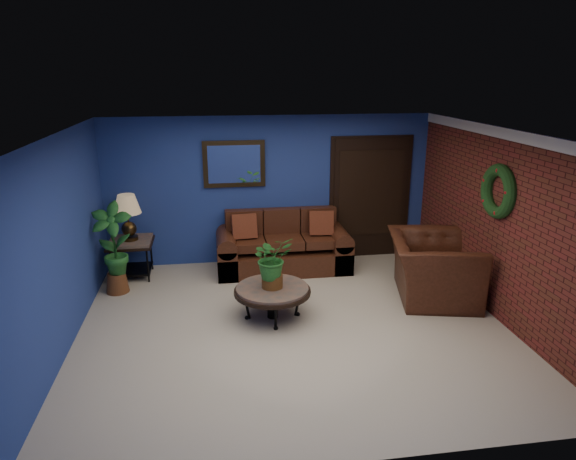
{
  "coord_description": "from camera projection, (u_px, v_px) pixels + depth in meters",
  "views": [
    {
      "loc": [
        -0.97,
        -5.95,
        3.21
      ],
      "look_at": [
        0.01,
        0.55,
        1.14
      ],
      "focal_mm": 32.0,
      "sensor_mm": 36.0,
      "label": 1
    }
  ],
  "objects": [
    {
      "name": "wall_right_brick",
      "position": [
        500.0,
        225.0,
        6.73
      ],
      "size": [
        0.04,
        5.0,
        2.5
      ],
      "primitive_type": "cube",
      "color": "maroon",
      "rests_on": "ground"
    },
    {
      "name": "closet_door",
      "position": [
        370.0,
        198.0,
        8.98
      ],
      "size": [
        1.44,
        0.06,
        2.18
      ],
      "primitive_type": "cube",
      "color": "black",
      "rests_on": "wall_back"
    },
    {
      "name": "wall_back",
      "position": [
        270.0,
        190.0,
        8.7
      ],
      "size": [
        5.5,
        0.04,
        2.5
      ],
      "primitive_type": "cube",
      "color": "navy",
      "rests_on": "ground"
    },
    {
      "name": "wall_left",
      "position": [
        60.0,
        246.0,
        5.95
      ],
      "size": [
        0.04,
        5.0,
        2.5
      ],
      "primitive_type": "cube",
      "color": "navy",
      "rests_on": "ground"
    },
    {
      "name": "armchair",
      "position": [
        433.0,
        268.0,
        7.45
      ],
      "size": [
        1.5,
        1.63,
        0.9
      ],
      "primitive_type": "imported",
      "rotation": [
        0.0,
        0.0,
        1.35
      ],
      "color": "#472114",
      "rests_on": "ground"
    },
    {
      "name": "end_table",
      "position": [
        131.0,
        248.0,
        8.18
      ],
      "size": [
        0.69,
        0.69,
        0.63
      ],
      "color": "#4A4440",
      "rests_on": "ground"
    },
    {
      "name": "tall_plant",
      "position": [
        113.0,
        245.0,
        7.53
      ],
      "size": [
        0.66,
        0.5,
        1.38
      ],
      "color": "brown",
      "rests_on": "ground"
    },
    {
      "name": "side_chair",
      "position": [
        292.0,
        238.0,
        8.6
      ],
      "size": [
        0.46,
        0.46,
        0.9
      ],
      "rotation": [
        0.0,
        0.0,
        -0.22
      ],
      "color": "brown",
      "rests_on": "ground"
    },
    {
      "name": "wreath",
      "position": [
        498.0,
        191.0,
        6.64
      ],
      "size": [
        0.16,
        0.72,
        0.72
      ],
      "primitive_type": "torus",
      "rotation": [
        0.0,
        1.57,
        0.0
      ],
      "color": "black",
      "rests_on": "wall_right_brick"
    },
    {
      "name": "table_lamp",
      "position": [
        127.0,
        212.0,
        8.0
      ],
      "size": [
        0.43,
        0.43,
        0.71
      ],
      "color": "#3D2B14",
      "rests_on": "end_table"
    },
    {
      "name": "floor",
      "position": [
        294.0,
        326.0,
        6.72
      ],
      "size": [
        5.5,
        5.5,
        0.0
      ],
      "primitive_type": "plane",
      "color": "#BEB19D",
      "rests_on": "ground"
    },
    {
      "name": "floor_plant",
      "position": [
        417.0,
        246.0,
        8.51
      ],
      "size": [
        0.43,
        0.39,
        0.79
      ],
      "color": "brown",
      "rests_on": "ground"
    },
    {
      "name": "coffee_table",
      "position": [
        272.0,
        291.0,
        6.84
      ],
      "size": [
        1.03,
        1.03,
        0.44
      ],
      "rotation": [
        0.0,
        0.0,
        0.33
      ],
      "color": "#4A4440",
      "rests_on": "ground"
    },
    {
      "name": "crown_molding",
      "position": [
        510.0,
        135.0,
        6.38
      ],
      "size": [
        0.03,
        5.0,
        0.14
      ],
      "primitive_type": "cube",
      "color": "white",
      "rests_on": "wall_right_brick"
    },
    {
      "name": "ceiling",
      "position": [
        294.0,
        133.0,
        5.97
      ],
      "size": [
        5.5,
        5.0,
        0.02
      ],
      "primitive_type": "cube",
      "color": "silver",
      "rests_on": "wall_back"
    },
    {
      "name": "coffee_plant",
      "position": [
        272.0,
        260.0,
        6.7
      ],
      "size": [
        0.64,
        0.6,
        0.71
      ],
      "color": "brown",
      "rests_on": "coffee_table"
    },
    {
      "name": "sofa",
      "position": [
        282.0,
        249.0,
        8.6
      ],
      "size": [
        2.19,
        0.94,
        0.98
      ],
      "color": "#472114",
      "rests_on": "ground"
    },
    {
      "name": "wall_mirror",
      "position": [
        234.0,
        164.0,
        8.44
      ],
      "size": [
        1.02,
        0.06,
        0.77
      ],
      "primitive_type": "cube",
      "color": "#3D2B14",
      "rests_on": "wall_back"
    }
  ]
}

